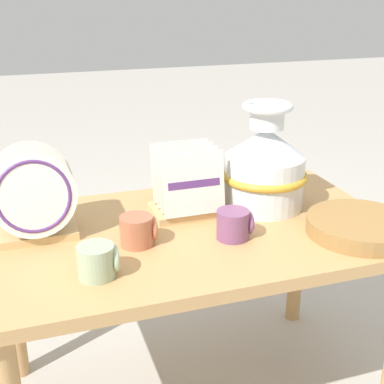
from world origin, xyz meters
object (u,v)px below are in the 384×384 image
ceramic_vase (265,165)px  dish_rack_square_plates (187,191)px  mug_terracotta_glaze (138,230)px  mug_sage_glaze (98,261)px  dish_rack_round_plates (34,200)px  wicker_charger_stack (360,226)px  mug_plum_glaze (234,224)px

ceramic_vase → dish_rack_square_plates: ceramic_vase is taller
mug_terracotta_glaze → mug_sage_glaze: same height
dish_rack_round_plates → mug_sage_glaze: dish_rack_round_plates is taller
dish_rack_square_plates → wicker_charger_stack: (0.41, -0.29, -0.05)m
mug_plum_glaze → mug_terracotta_glaze: same height
mug_sage_glaze → dish_rack_round_plates: bearing=114.8°
ceramic_vase → wicker_charger_stack: ceramic_vase is taller
mug_plum_glaze → mug_terracotta_glaze: size_ratio=1.00×
mug_plum_glaze → mug_sage_glaze: size_ratio=1.00×
wicker_charger_stack → mug_plum_glaze: size_ratio=3.05×
dish_rack_square_plates → wicker_charger_stack: bearing=-34.9°
ceramic_vase → mug_terracotta_glaze: (-0.43, -0.14, -0.09)m
dish_rack_square_plates → mug_sage_glaze: (-0.32, -0.29, -0.03)m
ceramic_vase → dish_rack_square_plates: bearing=175.1°
mug_plum_glaze → dish_rack_square_plates: bearing=109.0°
mug_plum_glaze → mug_sage_glaze: bearing=-167.0°
mug_terracotta_glaze → mug_plum_glaze: bearing=-10.0°
ceramic_vase → dish_rack_square_plates: (-0.24, 0.02, -0.06)m
dish_rack_square_plates → wicker_charger_stack: 0.50m
mug_plum_glaze → mug_terracotta_glaze: bearing=170.0°
dish_rack_square_plates → mug_plum_glaze: bearing=-71.0°
dish_rack_round_plates → mug_terracotta_glaze: bearing=-28.5°
dish_rack_round_plates → mug_plum_glaze: size_ratio=2.56×
ceramic_vase → mug_terracotta_glaze: ceramic_vase is taller
dish_rack_square_plates → mug_sage_glaze: bearing=-137.4°
ceramic_vase → dish_rack_square_plates: 0.25m
mug_plum_glaze → ceramic_vase: bearing=46.3°
wicker_charger_stack → mug_sage_glaze: size_ratio=3.05×
dish_rack_square_plates → dish_rack_round_plates: bearing=-177.6°
dish_rack_round_plates → mug_plum_glaze: (0.51, -0.18, -0.07)m
dish_rack_round_plates → mug_terracotta_glaze: 0.30m
mug_terracotta_glaze → dish_rack_square_plates: bearing=39.8°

